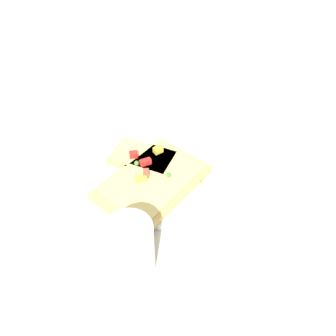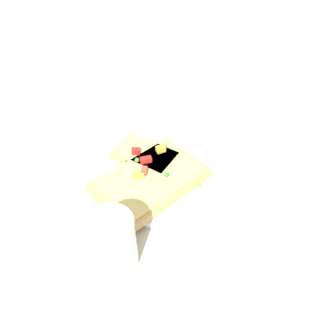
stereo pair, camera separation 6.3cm
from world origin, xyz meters
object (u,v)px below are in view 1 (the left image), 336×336
object	(u,v)px
pizza_slice_main	(153,181)
pizza_slice_corner	(144,158)
plate	(168,174)
drinking_glass	(131,249)
fork	(152,162)
knife	(196,167)

from	to	relation	value
pizza_slice_main	pizza_slice_corner	world-z (taller)	same
plate	drinking_glass	bearing A→B (deg)	-121.53
plate	drinking_glass	distance (m)	0.20
pizza_slice_main	pizza_slice_corner	xyz separation A→B (m)	(-0.00, 0.06, 0.00)
fork	pizza_slice_corner	world-z (taller)	pizza_slice_corner
fork	pizza_slice_main	xyz separation A→B (m)	(-0.01, -0.06, 0.01)
plate	pizza_slice_corner	distance (m)	0.06
knife	pizza_slice_corner	distance (m)	0.11
fork	pizza_slice_corner	distance (m)	0.02
fork	pizza_slice_main	size ratio (longest dim) A/B	0.79
fork	knife	bearing A→B (deg)	129.42
plate	pizza_slice_corner	size ratio (longest dim) A/B	1.71
pizza_slice_corner	drinking_glass	size ratio (longest dim) A/B	1.46
plate	drinking_glass	xyz separation A→B (m)	(-0.10, -0.17, 0.05)
knife	drinking_glass	world-z (taller)	drinking_glass
fork	pizza_slice_main	distance (m)	0.06
fork	pizza_slice_main	bearing A→B (deg)	52.54
plate	pizza_slice_corner	bearing A→B (deg)	134.62
fork	drinking_glass	distance (m)	0.22
pizza_slice_main	drinking_glass	size ratio (longest dim) A/B	2.34
plate	knife	bearing A→B (deg)	-5.96
knife	pizza_slice_main	distance (m)	0.09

